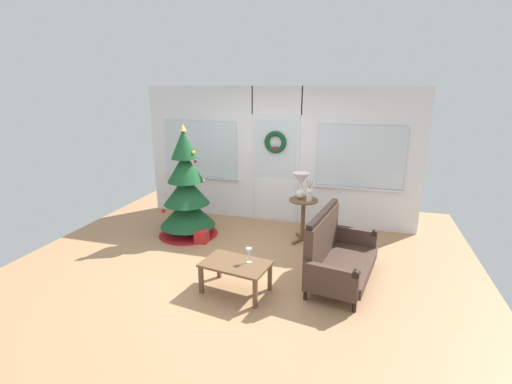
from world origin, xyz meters
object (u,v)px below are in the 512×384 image
object	(u,v)px
settee_sofa	(335,254)
table_lamp	(301,182)
wine_glass	(249,252)
side_table	(303,212)
flower_vase	(309,194)
christmas_tree	(187,195)
gift_box	(202,236)
coffee_table	(236,267)

from	to	relation	value
settee_sofa	table_lamp	size ratio (longest dim) A/B	3.45
table_lamp	wine_glass	distance (m)	1.91
settee_sofa	side_table	bearing A→B (deg)	118.30
settee_sofa	side_table	xyz separation A→B (m)	(-0.63, 1.17, 0.14)
flower_vase	side_table	bearing A→B (deg)	149.04
table_lamp	wine_glass	xyz separation A→B (m)	(-0.34, -1.82, -0.48)
christmas_tree	gift_box	world-z (taller)	christmas_tree
christmas_tree	settee_sofa	bearing A→B (deg)	-18.64
christmas_tree	gift_box	xyz separation A→B (m)	(0.38, -0.27, -0.62)
flower_vase	gift_box	xyz separation A→B (m)	(-1.72, -0.49, -0.75)
coffee_table	gift_box	bearing A→B (deg)	129.45
table_lamp	flower_vase	world-z (taller)	table_lamp
side_table	flower_vase	xyz separation A→B (m)	(0.10, -0.06, 0.33)
christmas_tree	flower_vase	size ratio (longest dim) A/B	5.57
christmas_tree	settee_sofa	xyz separation A→B (m)	(2.63, -0.89, -0.35)
table_lamp	wine_glass	bearing A→B (deg)	-100.57
side_table	table_lamp	world-z (taller)	table_lamp
christmas_tree	gift_box	size ratio (longest dim) A/B	9.36
settee_sofa	wine_glass	bearing A→B (deg)	-149.34
settee_sofa	coffee_table	world-z (taller)	settee_sofa
wine_glass	gift_box	size ratio (longest dim) A/B	0.94
settee_sofa	table_lamp	distance (m)	1.53
wine_glass	christmas_tree	bearing A→B (deg)	136.90
settee_sofa	wine_glass	distance (m)	1.21
christmas_tree	settee_sofa	distance (m)	2.79
christmas_tree	wine_glass	distance (m)	2.20
flower_vase	coffee_table	world-z (taller)	flower_vase
coffee_table	wine_glass	xyz separation A→B (m)	(0.16, 0.06, 0.20)
christmas_tree	settee_sofa	world-z (taller)	christmas_tree
christmas_tree	table_lamp	xyz separation A→B (m)	(1.94, 0.32, 0.30)
gift_box	flower_vase	bearing A→B (deg)	15.83
wine_glass	settee_sofa	bearing A→B (deg)	30.66
wine_glass	gift_box	distance (m)	1.79
side_table	coffee_table	world-z (taller)	side_table
flower_vase	wine_glass	size ratio (longest dim) A/B	1.79
table_lamp	wine_glass	world-z (taller)	table_lamp
wine_glass	gift_box	xyz separation A→B (m)	(-1.22, 1.23, -0.44)
flower_vase	christmas_tree	bearing A→B (deg)	-173.93
wine_glass	coffee_table	bearing A→B (deg)	-158.48
christmas_tree	gift_box	bearing A→B (deg)	-35.19
coffee_table	gift_box	xyz separation A→B (m)	(-1.06, 1.29, -0.24)
christmas_tree	coffee_table	xyz separation A→B (m)	(1.44, -1.56, -0.38)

